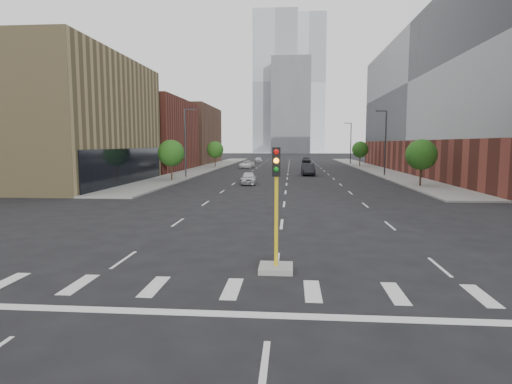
# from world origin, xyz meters

# --- Properties ---
(sidewalk_left_far) EXTENTS (5.00, 92.00, 0.15)m
(sidewalk_left_far) POSITION_xyz_m (-15.00, 74.00, 0.07)
(sidewalk_left_far) COLOR gray
(sidewalk_left_far) RESTS_ON ground
(sidewalk_right_far) EXTENTS (5.00, 92.00, 0.15)m
(sidewalk_right_far) POSITION_xyz_m (15.00, 74.00, 0.07)
(sidewalk_right_far) COLOR gray
(sidewalk_right_far) RESTS_ON ground
(building_left_mid) EXTENTS (20.00, 24.00, 14.00)m
(building_left_mid) POSITION_xyz_m (-27.50, 40.00, 7.00)
(building_left_mid) COLOR #937F53
(building_left_mid) RESTS_ON ground
(building_left_far_a) EXTENTS (20.00, 22.00, 12.00)m
(building_left_far_a) POSITION_xyz_m (-27.50, 66.00, 6.00)
(building_left_far_a) COLOR brown
(building_left_far_a) RESTS_ON ground
(building_left_far_b) EXTENTS (20.00, 24.00, 13.00)m
(building_left_far_b) POSITION_xyz_m (-27.50, 92.00, 6.50)
(building_left_far_b) COLOR brown
(building_left_far_b) RESTS_ON ground
(building_right_main) EXTENTS (24.00, 70.00, 22.00)m
(building_right_main) POSITION_xyz_m (29.50, 60.00, 11.00)
(building_right_main) COLOR brown
(building_right_main) RESTS_ON ground
(tower_left) EXTENTS (22.00, 22.00, 70.00)m
(tower_left) POSITION_xyz_m (-8.00, 220.00, 35.00)
(tower_left) COLOR #B2B7BC
(tower_left) RESTS_ON ground
(tower_right) EXTENTS (20.00, 20.00, 80.00)m
(tower_right) POSITION_xyz_m (10.00, 260.00, 40.00)
(tower_right) COLOR #B2B7BC
(tower_right) RESTS_ON ground
(tower_mid) EXTENTS (18.00, 18.00, 44.00)m
(tower_mid) POSITION_xyz_m (0.00, 200.00, 22.00)
(tower_mid) COLOR slate
(tower_mid) RESTS_ON ground
(median_traffic_signal) EXTENTS (1.20, 1.20, 4.40)m
(median_traffic_signal) POSITION_xyz_m (0.00, 8.97, 0.97)
(median_traffic_signal) COLOR #999993
(median_traffic_signal) RESTS_ON ground
(streetlight_right_a) EXTENTS (1.60, 0.22, 9.07)m
(streetlight_right_a) POSITION_xyz_m (13.41, 55.00, 5.01)
(streetlight_right_a) COLOR #2D2D30
(streetlight_right_a) RESTS_ON ground
(streetlight_right_b) EXTENTS (1.60, 0.22, 9.07)m
(streetlight_right_b) POSITION_xyz_m (13.41, 90.00, 5.01)
(streetlight_right_b) COLOR #2D2D30
(streetlight_right_b) RESTS_ON ground
(streetlight_left) EXTENTS (1.60, 0.22, 9.07)m
(streetlight_left) POSITION_xyz_m (-13.41, 50.00, 5.01)
(streetlight_left) COLOR #2D2D30
(streetlight_left) RESTS_ON ground
(tree_left_near) EXTENTS (3.20, 3.20, 4.85)m
(tree_left_near) POSITION_xyz_m (-14.00, 45.00, 3.39)
(tree_left_near) COLOR #382619
(tree_left_near) RESTS_ON ground
(tree_left_far) EXTENTS (3.20, 3.20, 4.85)m
(tree_left_far) POSITION_xyz_m (-14.00, 75.00, 3.39)
(tree_left_far) COLOR #382619
(tree_left_far) RESTS_ON ground
(tree_right_near) EXTENTS (3.20, 3.20, 4.85)m
(tree_right_near) POSITION_xyz_m (14.00, 40.00, 3.39)
(tree_right_near) COLOR #382619
(tree_right_near) RESTS_ON ground
(tree_right_far) EXTENTS (3.20, 3.20, 4.85)m
(tree_right_far) POSITION_xyz_m (14.00, 80.00, 3.39)
(tree_right_far) COLOR #382619
(tree_right_far) RESTS_ON ground
(car_near_left) EXTENTS (1.87, 4.21, 1.41)m
(car_near_left) POSITION_xyz_m (-4.24, 41.57, 0.70)
(car_near_left) COLOR #BBBCC1
(car_near_left) RESTS_ON ground
(car_mid_right) EXTENTS (1.98, 5.16, 1.68)m
(car_mid_right) POSITION_xyz_m (2.90, 56.01, 0.84)
(car_mid_right) COLOR black
(car_mid_right) RESTS_ON ground
(car_far_left) EXTENTS (2.78, 5.08, 1.35)m
(car_far_left) POSITION_xyz_m (-7.79, 73.69, 0.67)
(car_far_left) COLOR silver
(car_far_left) RESTS_ON ground
(car_deep_right) EXTENTS (2.00, 4.87, 1.41)m
(car_deep_right) POSITION_xyz_m (4.04, 96.52, 0.70)
(car_deep_right) COLOR #232228
(car_deep_right) RESTS_ON ground
(car_distant) EXTENTS (2.12, 4.30, 1.41)m
(car_distant) POSITION_xyz_m (-7.29, 95.58, 0.71)
(car_distant) COLOR silver
(car_distant) RESTS_ON ground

